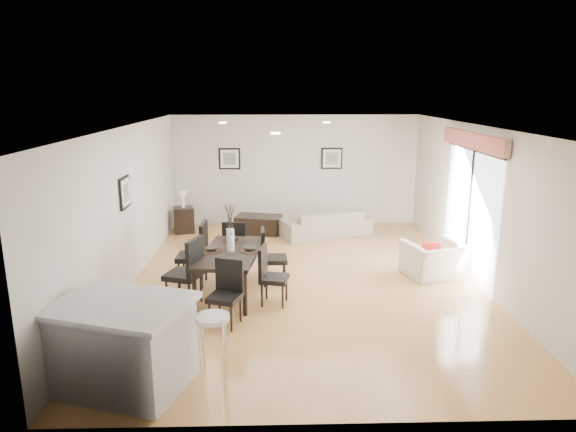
{
  "coord_description": "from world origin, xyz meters",
  "views": [
    {
      "loc": [
        -0.54,
        -8.52,
        3.29
      ],
      "look_at": [
        -0.28,
        0.4,
        1.08
      ],
      "focal_mm": 32.0,
      "sensor_mm": 36.0,
      "label": 1
    }
  ],
  "objects_px": {
    "dining_chair_wfar": "(197,250)",
    "dining_chair_head": "(227,288)",
    "dining_chair_wnear": "(188,268)",
    "kitchen_island": "(124,344)",
    "armchair": "(434,260)",
    "dining_table": "(231,255)",
    "side_table": "(184,220)",
    "dining_chair_foot": "(235,243)",
    "dining_chair_enear": "(269,272)",
    "dining_chair_efar": "(269,253)",
    "bar_stool": "(213,326)",
    "coffee_table": "(258,224)",
    "sofa": "(326,223)"
  },
  "relations": [
    {
      "from": "dining_chair_wfar",
      "to": "dining_chair_head",
      "type": "bearing_deg",
      "value": 25.09
    },
    {
      "from": "dining_chair_wnear",
      "to": "kitchen_island",
      "type": "distance_m",
      "value": 2.26
    },
    {
      "from": "armchair",
      "to": "dining_table",
      "type": "bearing_deg",
      "value": -6.29
    },
    {
      "from": "side_table",
      "to": "dining_chair_foot",
      "type": "bearing_deg",
      "value": -62.61
    },
    {
      "from": "dining_chair_enear",
      "to": "dining_chair_efar",
      "type": "distance_m",
      "value": 0.86
    },
    {
      "from": "armchair",
      "to": "dining_table",
      "type": "xyz_separation_m",
      "value": [
        -3.58,
        -0.69,
        0.34
      ]
    },
    {
      "from": "dining_chair_foot",
      "to": "bar_stool",
      "type": "height_order",
      "value": "dining_chair_foot"
    },
    {
      "from": "dining_table",
      "to": "dining_chair_efar",
      "type": "distance_m",
      "value": 0.77
    },
    {
      "from": "coffee_table",
      "to": "dining_chair_wfar",
      "type": "bearing_deg",
      "value": -93.42
    },
    {
      "from": "armchair",
      "to": "dining_chair_foot",
      "type": "distance_m",
      "value": 3.62
    },
    {
      "from": "dining_chair_wnear",
      "to": "dining_chair_enear",
      "type": "bearing_deg",
      "value": 110.95
    },
    {
      "from": "dining_table",
      "to": "coffee_table",
      "type": "relative_size",
      "value": 1.82
    },
    {
      "from": "dining_chair_enear",
      "to": "kitchen_island",
      "type": "bearing_deg",
      "value": 156.46
    },
    {
      "from": "kitchen_island",
      "to": "dining_chair_enear",
      "type": "bearing_deg",
      "value": 72.49
    },
    {
      "from": "armchair",
      "to": "dining_chair_wfar",
      "type": "height_order",
      "value": "dining_chair_wfar"
    },
    {
      "from": "dining_chair_wfar",
      "to": "kitchen_island",
      "type": "xyz_separation_m",
      "value": [
        -0.38,
        -3.13,
        -0.1
      ]
    },
    {
      "from": "dining_chair_enear",
      "to": "dining_chair_foot",
      "type": "bearing_deg",
      "value": 34.65
    },
    {
      "from": "dining_chair_enear",
      "to": "dining_chair_head",
      "type": "height_order",
      "value": "dining_chair_head"
    },
    {
      "from": "kitchen_island",
      "to": "bar_stool",
      "type": "distance_m",
      "value": 1.02
    },
    {
      "from": "dining_chair_wfar",
      "to": "dining_chair_efar",
      "type": "xyz_separation_m",
      "value": [
        1.23,
        0.0,
        -0.07
      ]
    },
    {
      "from": "dining_table",
      "to": "kitchen_island",
      "type": "distance_m",
      "value": 2.87
    },
    {
      "from": "dining_chair_wfar",
      "to": "dining_chair_head",
      "type": "xyz_separation_m",
      "value": [
        0.64,
        -1.53,
        -0.09
      ]
    },
    {
      "from": "dining_chair_wfar",
      "to": "bar_stool",
      "type": "xyz_separation_m",
      "value": [
        0.62,
        -3.13,
        0.11
      ]
    },
    {
      "from": "armchair",
      "to": "kitchen_island",
      "type": "distance_m",
      "value": 5.69
    },
    {
      "from": "armchair",
      "to": "kitchen_island",
      "type": "height_order",
      "value": "kitchen_island"
    },
    {
      "from": "dining_chair_head",
      "to": "dining_chair_foot",
      "type": "height_order",
      "value": "dining_chair_foot"
    },
    {
      "from": "dining_chair_wfar",
      "to": "bar_stool",
      "type": "relative_size",
      "value": 1.31
    },
    {
      "from": "dining_chair_head",
      "to": "sofa",
      "type": "bearing_deg",
      "value": 86.39
    },
    {
      "from": "dining_chair_foot",
      "to": "armchair",
      "type": "bearing_deg",
      "value": 179.05
    },
    {
      "from": "sofa",
      "to": "bar_stool",
      "type": "xyz_separation_m",
      "value": [
        -1.89,
        -6.1,
        0.42
      ]
    },
    {
      "from": "dining_table",
      "to": "dining_chair_wnear",
      "type": "relative_size",
      "value": 1.7
    },
    {
      "from": "dining_chair_wnear",
      "to": "dining_chair_enear",
      "type": "distance_m",
      "value": 1.25
    },
    {
      "from": "armchair",
      "to": "dining_chair_head",
      "type": "bearing_deg",
      "value": 9.51
    },
    {
      "from": "dining_chair_wfar",
      "to": "dining_chair_enear",
      "type": "height_order",
      "value": "dining_chair_wfar"
    },
    {
      "from": "dining_chair_wfar",
      "to": "bar_stool",
      "type": "bearing_deg",
      "value": 13.78
    },
    {
      "from": "dining_chair_wnear",
      "to": "dining_chair_wfar",
      "type": "relative_size",
      "value": 1.0
    },
    {
      "from": "dining_chair_efar",
      "to": "coffee_table",
      "type": "relative_size",
      "value": 0.95
    },
    {
      "from": "armchair",
      "to": "kitchen_island",
      "type": "xyz_separation_m",
      "value": [
        -4.57,
        -3.39,
        0.19
      ]
    },
    {
      "from": "dining_chair_foot",
      "to": "kitchen_island",
      "type": "xyz_separation_m",
      "value": [
        -0.98,
        -3.79,
        -0.02
      ]
    },
    {
      "from": "armchair",
      "to": "bar_stool",
      "type": "distance_m",
      "value": 4.94
    },
    {
      "from": "kitchen_island",
      "to": "dining_table",
      "type": "bearing_deg",
      "value": 87.77
    },
    {
      "from": "armchair",
      "to": "dining_chair_foot",
      "type": "height_order",
      "value": "dining_chair_foot"
    },
    {
      "from": "dining_chair_wfar",
      "to": "dining_chair_efar",
      "type": "bearing_deg",
      "value": 92.61
    },
    {
      "from": "dining_table",
      "to": "dining_chair_foot",
      "type": "xyz_separation_m",
      "value": [
        -0.01,
        1.09,
        -0.12
      ]
    },
    {
      "from": "dining_chair_wnear",
      "to": "coffee_table",
      "type": "distance_m",
      "value": 4.3
    },
    {
      "from": "dining_chair_wnear",
      "to": "dining_chair_enear",
      "type": "xyz_separation_m",
      "value": [
        1.24,
        0.05,
        -0.09
      ]
    },
    {
      "from": "dining_chair_foot",
      "to": "side_table",
      "type": "relative_size",
      "value": 1.61
    },
    {
      "from": "dining_chair_wnear",
      "to": "side_table",
      "type": "distance_m",
      "value": 4.37
    },
    {
      "from": "coffee_table",
      "to": "dining_chair_foot",
      "type": "bearing_deg",
      "value": -84.8
    },
    {
      "from": "dining_chair_wnear",
      "to": "bar_stool",
      "type": "xyz_separation_m",
      "value": [
        0.63,
        -2.22,
        0.11
      ]
    }
  ]
}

